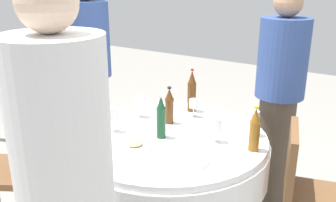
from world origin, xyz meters
TOP-DOWN VIEW (x-y plane):
  - dining_table at (0.00, 0.00)m, footprint 1.24×1.24m
  - bottle_brown_rear at (-0.16, -0.09)m, footprint 0.06×0.06m
  - bottle_amber_west at (-0.08, 0.52)m, footprint 0.06×0.06m
  - bottle_dark_green_outer at (0.06, -0.01)m, footprint 0.06×0.06m
  - bottle_brown_near at (-0.43, -0.08)m, footprint 0.06×0.06m
  - wine_glass_near at (-0.06, 0.30)m, footprint 0.06×0.06m
  - wine_glass_north at (-0.14, -0.32)m, footprint 0.07×0.07m
  - wine_glass_front at (0.15, -0.31)m, footprint 0.06×0.06m
  - wine_glass_far at (-0.27, 0.44)m, footprint 0.06×0.06m
  - wine_glass_south at (-0.34, -0.01)m, footprint 0.06×0.06m
  - plate_south at (0.26, -0.05)m, footprint 0.20×0.20m
  - plate_left at (0.23, 0.26)m, footprint 0.26×0.26m
  - fork_west at (-0.13, 0.06)m, footprint 0.18×0.05m
  - person_west at (-0.77, 0.44)m, footprint 0.34×0.34m
  - person_outer at (-0.36, -0.99)m, footprint 0.34×0.34m
  - chair_front at (-0.22, 0.80)m, footprint 0.49×0.49m
  - chair_far at (0.51, -0.87)m, footprint 0.55×0.55m

SIDE VIEW (x-z plane):
  - chair_front at x=-0.22m, z-range 0.08..0.95m
  - chair_far at x=0.51m, z-range 0.08..0.95m
  - dining_table at x=0.00m, z-range 0.22..0.96m
  - fork_west at x=-0.13m, z-range 0.74..0.74m
  - plate_left at x=0.23m, z-range 0.74..0.76m
  - plate_south at x=0.26m, z-range 0.73..0.77m
  - wine_glass_south at x=-0.34m, z-range 0.77..0.89m
  - person_west at x=-0.77m, z-range 0.04..1.63m
  - wine_glass_near at x=-0.06m, z-range 0.77..0.91m
  - wine_glass_north at x=-0.14m, z-range 0.77..0.93m
  - wine_glass_far at x=-0.27m, z-range 0.77..0.93m
  - wine_glass_front at x=0.15m, z-range 0.77..0.93m
  - bottle_brown_rear at x=-0.16m, z-range 0.73..0.98m
  - bottle_amber_west at x=-0.08m, z-range 0.73..0.99m
  - bottle_dark_green_outer at x=0.06m, z-range 0.73..1.00m
  - bottle_brown_near at x=-0.43m, z-range 0.73..1.04m
  - person_outer at x=-0.36m, z-range 0.05..1.76m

